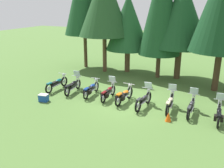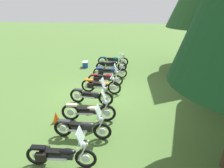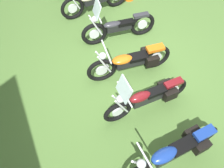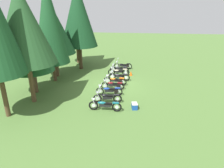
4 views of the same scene
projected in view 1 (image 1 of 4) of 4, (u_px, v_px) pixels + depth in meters
ground_plane at (125, 103)px, 15.04m from camera, size 80.00×80.00×0.00m
motorcycle_0 at (57, 83)px, 17.20m from camera, size 0.73×2.40×1.01m
motorcycle_1 at (73, 86)px, 16.69m from camera, size 0.71×2.24×1.35m
motorcycle_2 at (91, 89)px, 16.11m from camera, size 0.66×2.25×0.99m
motorcycle_3 at (108, 92)px, 15.49m from camera, size 0.67×2.13×1.34m
motorcycle_4 at (124, 95)px, 14.95m from camera, size 0.76×2.23×1.03m
motorcycle_5 at (144, 100)px, 14.25m from camera, size 0.70×2.19×1.38m
motorcycle_6 at (170, 103)px, 13.82m from camera, size 0.61×2.29×1.39m
motorcycle_7 at (191, 106)px, 13.39m from camera, size 0.65×2.15×1.35m
motorcycle_8 at (219, 114)px, 12.51m from camera, size 0.65×2.17×1.34m
pine_tree_1 at (104, 2)px, 20.18m from camera, size 4.29×4.29×8.52m
pine_tree_2 at (128, 22)px, 20.60m from camera, size 3.69×3.69×6.54m
pine_tree_3 at (162, 3)px, 18.44m from camera, size 3.26×3.26×9.57m
pine_tree_4 at (182, 14)px, 18.42m from camera, size 4.31×4.31×7.42m
picnic_cooler at (44, 98)px, 15.22m from camera, size 0.61×0.48×0.44m
traffic_cone at (168, 117)px, 12.64m from camera, size 0.32×0.32×0.48m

